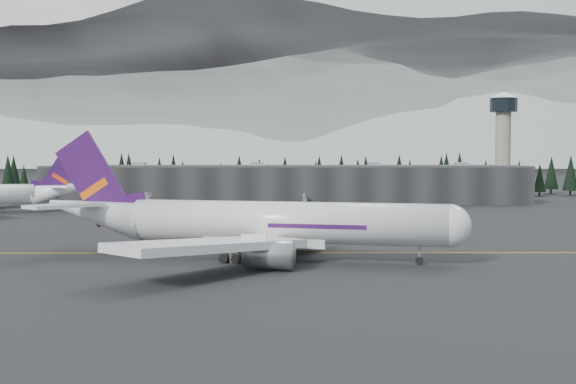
{
  "coord_description": "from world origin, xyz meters",
  "views": [
    {
      "loc": [
        -0.79,
        -121.25,
        16.4
      ],
      "look_at": [
        0.0,
        20.0,
        9.0
      ],
      "focal_mm": 45.0,
      "sensor_mm": 36.0,
      "label": 1
    }
  ],
  "objects_px": {
    "control_tower": "(503,134)",
    "gse_vehicle_b": "(305,204)",
    "gse_vehicle_a": "(148,205)",
    "jet_main": "(249,222)",
    "terminal": "(286,184)"
  },
  "relations": [
    {
      "from": "gse_vehicle_a",
      "to": "gse_vehicle_b",
      "type": "height_order",
      "value": "gse_vehicle_b"
    },
    {
      "from": "terminal",
      "to": "control_tower",
      "type": "relative_size",
      "value": 4.24
    },
    {
      "from": "gse_vehicle_b",
      "to": "gse_vehicle_a",
      "type": "bearing_deg",
      "value": -95.67
    },
    {
      "from": "jet_main",
      "to": "gse_vehicle_a",
      "type": "bearing_deg",
      "value": 121.77
    },
    {
      "from": "gse_vehicle_b",
      "to": "jet_main",
      "type": "bearing_deg",
      "value": -18.22
    },
    {
      "from": "terminal",
      "to": "gse_vehicle_a",
      "type": "bearing_deg",
      "value": -152.02
    },
    {
      "from": "jet_main",
      "to": "gse_vehicle_b",
      "type": "xyz_separation_m",
      "value": [
        12.23,
        116.49,
        -5.04
      ]
    },
    {
      "from": "terminal",
      "to": "control_tower",
      "type": "height_order",
      "value": "control_tower"
    },
    {
      "from": "terminal",
      "to": "gse_vehicle_b",
      "type": "relative_size",
      "value": 39.94
    },
    {
      "from": "terminal",
      "to": "gse_vehicle_b",
      "type": "height_order",
      "value": "terminal"
    },
    {
      "from": "terminal",
      "to": "gse_vehicle_b",
      "type": "bearing_deg",
      "value": -71.07
    },
    {
      "from": "jet_main",
      "to": "terminal",
      "type": "bearing_deg",
      "value": 100.75
    },
    {
      "from": "terminal",
      "to": "gse_vehicle_b",
      "type": "distance_m",
      "value": 19.07
    },
    {
      "from": "control_tower",
      "to": "gse_vehicle_a",
      "type": "relative_size",
      "value": 8.09
    },
    {
      "from": "control_tower",
      "to": "gse_vehicle_b",
      "type": "relative_size",
      "value": 9.41
    }
  ]
}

